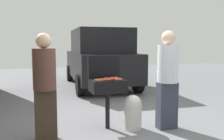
{
  "coord_description": "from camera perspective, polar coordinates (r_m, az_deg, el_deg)",
  "views": [
    {
      "loc": [
        -1.45,
        -3.93,
        1.51
      ],
      "look_at": [
        0.05,
        0.66,
        1.0
      ],
      "focal_mm": 39.11,
      "sensor_mm": 36.0,
      "label": 1
    }
  ],
  "objects": [
    {
      "name": "ground_plane",
      "position": [
        4.45,
        2.04,
        -13.8
      ],
      "size": [
        24.0,
        24.0,
        0.0
      ],
      "primitive_type": "plane",
      "color": "slate"
    },
    {
      "name": "bbq_grill",
      "position": [
        4.34,
        -1.06,
        -4.12
      ],
      "size": [
        0.6,
        0.44,
        0.89
      ],
      "color": "black",
      "rests_on": "ground"
    },
    {
      "name": "grill_lid_open",
      "position": [
        4.5,
        -1.89,
        0.74
      ],
      "size": [
        0.6,
        0.05,
        0.42
      ],
      "primitive_type": "cube",
      "color": "black",
      "rests_on": "bbq_grill"
    },
    {
      "name": "hot_dog_0",
      "position": [
        4.34,
        0.29,
        -2.08
      ],
      "size": [
        0.13,
        0.03,
        0.03
      ],
      "primitive_type": "cylinder",
      "rotation": [
        0.0,
        1.57,
        0.02
      ],
      "color": "#AD4228",
      "rests_on": "bbq_grill"
    },
    {
      "name": "hot_dog_1",
      "position": [
        4.13,
        -2.93,
        -2.5
      ],
      "size": [
        0.13,
        0.03,
        0.03
      ],
      "primitive_type": "cylinder",
      "rotation": [
        0.0,
        1.57,
        -0.05
      ],
      "color": "#AD4228",
      "rests_on": "bbq_grill"
    },
    {
      "name": "hot_dog_2",
      "position": [
        4.22,
        -1.15,
        -2.32
      ],
      "size": [
        0.13,
        0.03,
        0.03
      ],
      "primitive_type": "cylinder",
      "rotation": [
        0.0,
        1.57,
        -0.05
      ],
      "color": "#B74C33",
      "rests_on": "bbq_grill"
    },
    {
      "name": "hot_dog_3",
      "position": [
        4.33,
        1.41,
        -2.1
      ],
      "size": [
        0.13,
        0.03,
        0.03
      ],
      "primitive_type": "cylinder",
      "rotation": [
        0.0,
        1.57,
        -0.02
      ],
      "color": "#B74C33",
      "rests_on": "bbq_grill"
    },
    {
      "name": "hot_dog_4",
      "position": [
        4.24,
        1.55,
        -2.27
      ],
      "size": [
        0.13,
        0.03,
        0.03
      ],
      "primitive_type": "cylinder",
      "rotation": [
        0.0,
        1.57,
        0.03
      ],
      "color": "#B74C33",
      "rests_on": "bbq_grill"
    },
    {
      "name": "hot_dog_5",
      "position": [
        4.32,
        -2.04,
        -2.12
      ],
      "size": [
        0.13,
        0.04,
        0.03
      ],
      "primitive_type": "cylinder",
      "rotation": [
        0.0,
        1.57,
        -0.09
      ],
      "color": "#AD4228",
      "rests_on": "bbq_grill"
    },
    {
      "name": "hot_dog_6",
      "position": [
        4.43,
        -1.11,
        -1.92
      ],
      "size": [
        0.13,
        0.03,
        0.03
      ],
      "primitive_type": "cylinder",
      "rotation": [
        0.0,
        1.57,
        -0.05
      ],
      "color": "#AD4228",
      "rests_on": "bbq_grill"
    },
    {
      "name": "hot_dog_7",
      "position": [
        4.21,
        -3.3,
        -2.33
      ],
      "size": [
        0.13,
        0.03,
        0.03
      ],
      "primitive_type": "cylinder",
      "rotation": [
        0.0,
        1.57,
        -0.01
      ],
      "color": "#AD4228",
      "rests_on": "bbq_grill"
    },
    {
      "name": "hot_dog_8",
      "position": [
        4.28,
        -1.59,
        -2.2
      ],
      "size": [
        0.13,
        0.03,
        0.03
      ],
      "primitive_type": "cylinder",
      "rotation": [
        0.0,
        1.57,
        0.06
      ],
      "color": "#AD4228",
      "rests_on": "bbq_grill"
    },
    {
      "name": "hot_dog_9",
      "position": [
        4.5,
        0.61,
        -1.78
      ],
      "size": [
        0.13,
        0.03,
        0.03
      ],
      "primitive_type": "cylinder",
      "rotation": [
        0.0,
        1.57,
        -0.05
      ],
      "color": "#C6593D",
      "rests_on": "bbq_grill"
    },
    {
      "name": "hot_dog_10",
      "position": [
        4.26,
        -3.28,
        -2.24
      ],
      "size": [
        0.13,
        0.04,
        0.03
      ],
      "primitive_type": "cylinder",
      "rotation": [
        0.0,
        1.57,
        0.11
      ],
      "color": "#B74C33",
      "rests_on": "bbq_grill"
    },
    {
      "name": "hot_dog_11",
      "position": [
        4.46,
        0.36,
        -1.86
      ],
      "size": [
        0.13,
        0.04,
        0.03
      ],
      "primitive_type": "cylinder",
      "rotation": [
        0.0,
        1.57,
        -0.1
      ],
      "color": "#B74C33",
      "rests_on": "bbq_grill"
    },
    {
      "name": "hot_dog_12",
      "position": [
        4.27,
        -0.37,
        -2.2
      ],
      "size": [
        0.13,
        0.04,
        0.03
      ],
      "primitive_type": "cylinder",
      "rotation": [
        0.0,
        1.57,
        0.11
      ],
      "color": "#AD4228",
      "rests_on": "bbq_grill"
    },
    {
      "name": "hot_dog_13",
      "position": [
        4.39,
        0.87,
        -1.98
      ],
      "size": [
        0.13,
        0.03,
        0.03
      ],
      "primitive_type": "cylinder",
      "rotation": [
        0.0,
        1.57,
        0.04
      ],
      "color": "#B74C33",
      "rests_on": "bbq_grill"
    },
    {
      "name": "propane_tank",
      "position": [
        4.42,
        4.86,
        -9.6
      ],
      "size": [
        0.32,
        0.32,
        0.62
      ],
      "color": "silver",
      "rests_on": "ground"
    },
    {
      "name": "person_left",
      "position": [
        3.92,
        -15.45,
        -2.95
      ],
      "size": [
        0.35,
        0.35,
        1.68
      ],
      "rotation": [
        0.0,
        0.0,
        -0.18
      ],
      "color": "#3F3323",
      "rests_on": "ground"
    },
    {
      "name": "person_right",
      "position": [
        4.42,
        12.86,
        -1.42
      ],
      "size": [
        0.37,
        0.37,
        1.75
      ],
      "rotation": [
        0.0,
        0.0,
        3.19
      ],
      "color": "#333847",
      "rests_on": "ground"
    },
    {
      "name": "parked_minivan",
      "position": [
        8.74,
        -2.97,
        2.87
      ],
      "size": [
        2.2,
        4.49,
        2.02
      ],
      "rotation": [
        0.0,
        0.0,
        3.09
      ],
      "color": "black",
      "rests_on": "ground"
    }
  ]
}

